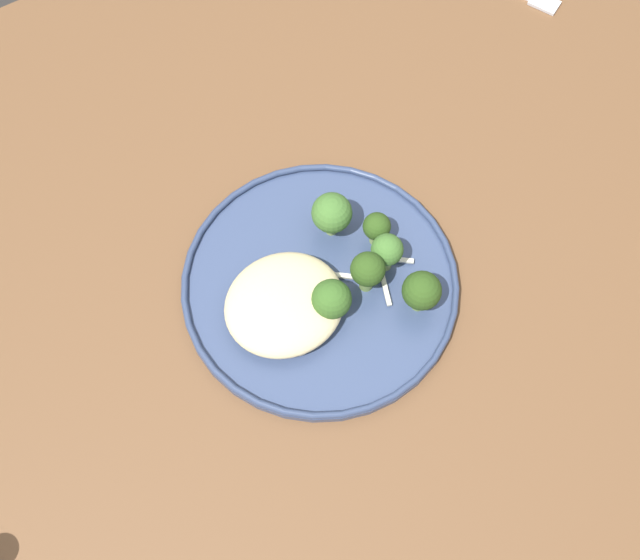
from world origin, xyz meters
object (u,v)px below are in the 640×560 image
(seared_scallop_rear_pale, at_px, (298,342))
(broccoli_floret_front_edge, at_px, (368,270))
(seared_scallop_front_small, at_px, (288,271))
(dinner_plate, at_px, (320,285))
(seared_scallop_left_edge, at_px, (287,323))
(seared_scallop_large_seared, at_px, (299,304))
(broccoli_floret_rear_charred, at_px, (377,227))
(broccoli_floret_beside_noodles, at_px, (332,213))
(broccoli_floret_split_head, at_px, (422,291))
(broccoli_floret_small_sprig, at_px, (332,299))
(seared_scallop_tilted_round, at_px, (260,306))
(broccoli_floret_center_pile, at_px, (387,251))

(seared_scallop_rear_pale, xyz_separation_m, broccoli_floret_front_edge, (-0.09, -0.02, 0.03))
(seared_scallop_front_small, bearing_deg, dinner_plate, 132.77)
(seared_scallop_left_edge, distance_m, broccoli_floret_front_edge, 0.10)
(seared_scallop_large_seared, height_order, broccoli_floret_front_edge, broccoli_floret_front_edge)
(seared_scallop_front_small, height_order, broccoli_floret_front_edge, broccoli_floret_front_edge)
(seared_scallop_front_small, relative_size, broccoli_floret_rear_charred, 0.65)
(seared_scallop_large_seared, relative_size, broccoli_floret_beside_noodles, 0.48)
(seared_scallop_left_edge, xyz_separation_m, broccoli_floret_front_edge, (-0.09, 0.00, 0.03))
(seared_scallop_front_small, height_order, broccoli_floret_rear_charred, broccoli_floret_rear_charred)
(seared_scallop_left_edge, bearing_deg, broccoli_floret_split_head, 159.24)
(seared_scallop_left_edge, height_order, broccoli_floret_small_sprig, broccoli_floret_small_sprig)
(seared_scallop_tilted_round, xyz_separation_m, broccoli_floret_small_sprig, (-0.06, 0.04, 0.02))
(broccoli_floret_front_edge, distance_m, broccoli_floret_small_sprig, 0.05)
(broccoli_floret_front_edge, bearing_deg, seared_scallop_large_seared, -10.83)
(seared_scallop_left_edge, relative_size, broccoli_floret_front_edge, 0.60)
(seared_scallop_front_small, xyz_separation_m, broccoli_floret_center_pile, (-0.09, 0.04, 0.02))
(seared_scallop_rear_pale, relative_size, broccoli_floret_split_head, 0.44)
(seared_scallop_front_small, distance_m, broccoli_floret_small_sprig, 0.06)
(seared_scallop_large_seared, xyz_separation_m, seared_scallop_left_edge, (0.02, 0.01, 0.00))
(seared_scallop_front_small, relative_size, broccoli_floret_small_sprig, 0.57)
(dinner_plate, height_order, broccoli_floret_split_head, broccoli_floret_split_head)
(broccoli_floret_split_head, relative_size, broccoli_floret_center_pile, 1.08)
(dinner_plate, relative_size, broccoli_floret_split_head, 5.05)
(seared_scallop_rear_pale, relative_size, seared_scallop_front_small, 0.85)
(dinner_plate, bearing_deg, seared_scallop_rear_pale, 41.14)
(seared_scallop_large_seared, bearing_deg, seared_scallop_front_small, -102.67)
(seared_scallop_rear_pale, height_order, broccoli_floret_front_edge, broccoli_floret_front_edge)
(broccoli_floret_rear_charred, bearing_deg, broccoli_floret_split_head, 88.07)
(seared_scallop_large_seared, relative_size, broccoli_floret_center_pile, 0.55)
(seared_scallop_front_small, xyz_separation_m, broccoli_floret_front_edge, (-0.06, 0.05, 0.03))
(dinner_plate, distance_m, seared_scallop_tilted_round, 0.07)
(seared_scallop_tilted_round, height_order, broccoli_floret_split_head, broccoli_floret_split_head)
(seared_scallop_large_seared, relative_size, broccoli_floret_rear_charred, 0.63)
(broccoli_floret_front_edge, bearing_deg, broccoli_floret_center_pile, -161.43)
(seared_scallop_left_edge, xyz_separation_m, broccoli_floret_rear_charred, (-0.13, -0.04, 0.02))
(dinner_plate, distance_m, broccoli_floret_front_edge, 0.06)
(seared_scallop_tilted_round, height_order, broccoli_floret_small_sprig, broccoli_floret_small_sprig)
(seared_scallop_tilted_round, height_order, broccoli_floret_rear_charred, broccoli_floret_rear_charred)
(broccoli_floret_beside_noodles, bearing_deg, seared_scallop_left_edge, 36.63)
(seared_scallop_tilted_round, height_order, seared_scallop_left_edge, same)
(dinner_plate, bearing_deg, seared_scallop_tilted_round, -4.87)
(broccoli_floret_rear_charred, distance_m, broccoli_floret_small_sprig, 0.09)
(broccoli_floret_small_sprig, xyz_separation_m, broccoli_floret_beside_noodles, (-0.05, -0.08, 0.01))
(seared_scallop_left_edge, bearing_deg, dinner_plate, -155.86)
(seared_scallop_rear_pale, height_order, broccoli_floret_split_head, broccoli_floret_split_head)
(dinner_plate, bearing_deg, broccoli_floret_center_pile, 166.71)
(seared_scallop_large_seared, distance_m, broccoli_floret_split_head, 0.12)
(seared_scallop_rear_pale, relative_size, seared_scallop_left_edge, 0.72)
(seared_scallop_large_seared, distance_m, broccoli_floret_beside_noodles, 0.10)
(broccoli_floret_split_head, bearing_deg, seared_scallop_front_small, -45.11)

